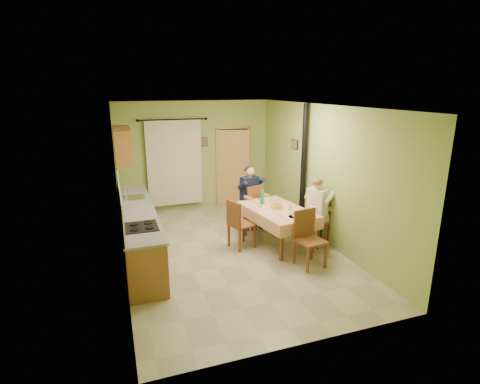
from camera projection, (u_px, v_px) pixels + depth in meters
name	position (u px, v px, depth m)	size (l,w,h in m)	color
floor	(230.00, 250.00, 7.44)	(4.00, 6.00, 0.01)	tan
room_shell	(229.00, 160.00, 6.95)	(4.04, 6.04, 2.82)	#9DB65D
kitchen_run	(138.00, 231.00, 7.13)	(0.64, 3.64, 1.56)	brown
upper_cabinets	(123.00, 145.00, 7.88)	(0.35, 1.40, 0.70)	brown
curtain	(175.00, 163.00, 9.56)	(1.70, 0.07, 2.22)	black
doorway	(233.00, 166.00, 10.15)	(0.96, 0.22, 2.15)	black
dining_table	(277.00, 226.00, 7.64)	(1.25, 1.81, 0.76)	#E7A07A
tableware	(282.00, 207.00, 7.45)	(0.86, 1.58, 0.33)	white
chair_far	(251.00, 215.00, 8.60)	(0.57, 0.57, 1.02)	brown
chair_near	(309.00, 250.00, 6.72)	(0.52, 0.52, 1.02)	brown
chair_right	(317.00, 231.00, 7.66)	(0.54, 0.54, 0.97)	brown
chair_left	(241.00, 234.00, 7.50)	(0.54, 0.54, 1.00)	brown
man_far	(250.00, 190.00, 8.45)	(0.64, 0.56, 1.39)	#141938
man_right	(318.00, 203.00, 7.49)	(0.59, 0.65, 1.39)	silver
stove_flue	(303.00, 185.00, 8.31)	(0.24, 0.24, 2.80)	black
picture_back	(204.00, 142.00, 9.75)	(0.19, 0.03, 0.23)	black
picture_right	(294.00, 144.00, 8.65)	(0.03, 0.31, 0.21)	brown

